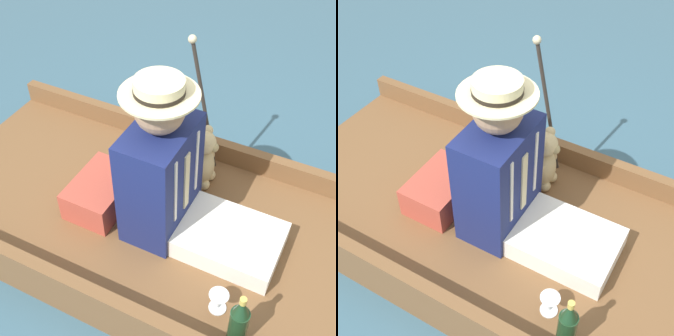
{
  "view_description": "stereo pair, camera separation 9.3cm",
  "coord_description": "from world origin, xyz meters",
  "views": [
    {
      "loc": [
        1.38,
        0.63,
        1.99
      ],
      "look_at": [
        0.01,
        -0.06,
        0.54
      ],
      "focal_mm": 50.0,
      "sensor_mm": 36.0,
      "label": 1
    },
    {
      "loc": [
        1.33,
        0.71,
        1.99
      ],
      "look_at": [
        0.01,
        -0.06,
        0.54
      ],
      "focal_mm": 50.0,
      "sensor_mm": 36.0,
      "label": 2
    }
  ],
  "objects": [
    {
      "name": "ground_plane",
      "position": [
        0.0,
        0.0,
        0.0
      ],
      "size": [
        16.0,
        16.0,
        0.0
      ],
      "primitive_type": "plane",
      "color": "#385B70"
    },
    {
      "name": "punt_boat",
      "position": [
        0.0,
        0.0,
        0.09
      ],
      "size": [
        1.19,
        2.75,
        0.28
      ],
      "color": "brown",
      "rests_on": "ground_plane"
    },
    {
      "name": "seat_cushion",
      "position": [
        0.04,
        -0.43,
        0.23
      ],
      "size": [
        0.38,
        0.26,
        0.17
      ],
      "color": "#B24738",
      "rests_on": "punt_boat"
    },
    {
      "name": "seated_person",
      "position": [
        0.01,
        -0.03,
        0.47
      ],
      "size": [
        0.41,
        0.78,
        0.84
      ],
      "rotation": [
        0.0,
        0.0,
        -0.12
      ],
      "color": "white",
      "rests_on": "punt_boat"
    },
    {
      "name": "teddy_bear",
      "position": [
        -0.34,
        -0.03,
        0.32
      ],
      "size": [
        0.25,
        0.15,
        0.36
      ],
      "color": "tan",
      "rests_on": "punt_boat"
    },
    {
      "name": "wine_glass",
      "position": [
        0.34,
        0.34,
        0.23
      ],
      "size": [
        0.09,
        0.09,
        0.1
      ],
      "color": "silver",
      "rests_on": "punt_boat"
    },
    {
      "name": "walking_cane",
      "position": [
        -0.5,
        -0.12,
        0.61
      ],
      "size": [
        0.04,
        0.2,
        0.78
      ],
      "color": "#2D2823",
      "rests_on": "punt_boat"
    },
    {
      "name": "champagne_bottle",
      "position": [
        0.44,
        0.46,
        0.3
      ],
      "size": [
        0.08,
        0.08,
        0.31
      ],
      "color": "#19381E",
      "rests_on": "punt_boat"
    }
  ]
}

